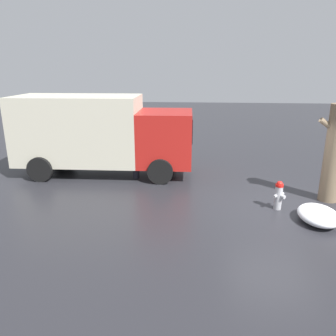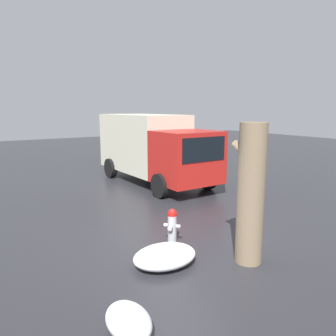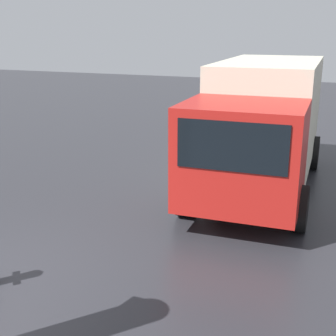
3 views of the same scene
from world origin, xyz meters
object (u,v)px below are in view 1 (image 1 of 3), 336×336
Objects in this scene: tree_trunk at (334,153)px; delivery_truck at (101,132)px; fire_hydrant at (279,195)px; pedestrian at (136,155)px.

delivery_truck is (7.71, -2.13, 0.11)m from tree_trunk.
fire_hydrant is at bearing 25.77° from tree_trunk.
fire_hydrant is 2.16m from tree_trunk.
fire_hydrant is 5.21m from pedestrian.
tree_trunk reaches higher than fire_hydrant.
pedestrian reaches higher than fire_hydrant.
tree_trunk reaches higher than delivery_truck.
tree_trunk is 1.83× the size of pedestrian.
pedestrian is at bearing -157.66° from fire_hydrant.
fire_hydrant is 0.13× the size of delivery_truck.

